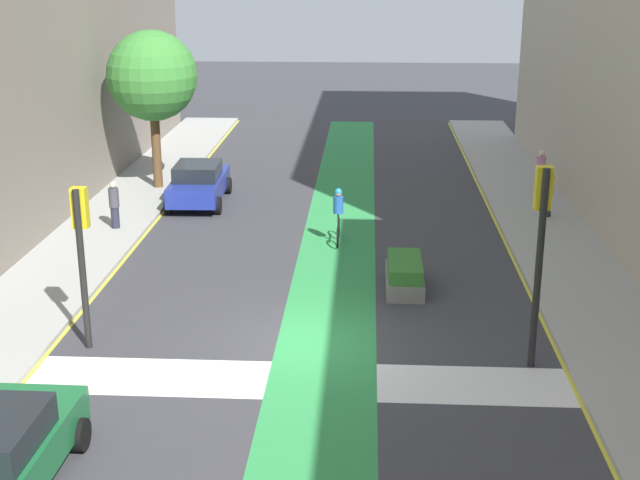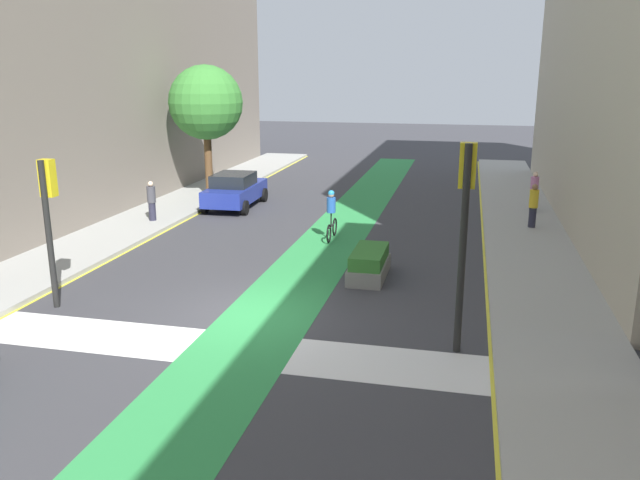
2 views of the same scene
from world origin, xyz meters
TOP-DOWN VIEW (x-y plane):
  - ground_plane at (0.00, 0.00)m, footprint 120.00×120.00m
  - bike_lane_paint at (0.53, 0.00)m, footprint 2.40×60.00m
  - crosswalk_band at (0.00, -2.00)m, footprint 12.00×1.80m
  - curb_stripe_left at (-6.00, 0.00)m, footprint 0.16×60.00m
  - sidewalk_right at (7.50, 0.00)m, footprint 3.00×60.00m
  - curb_stripe_right at (6.00, 0.00)m, footprint 0.16×60.00m
  - traffic_signal_near_right at (5.23, -0.86)m, footprint 0.35×0.52m
  - traffic_signal_near_left at (-5.11, -0.43)m, footprint 0.35×0.52m
  - car_blue_left_far at (-4.88, 12.30)m, footprint 2.12×4.25m
  - cyclist_in_lane at (0.53, 7.74)m, footprint 0.32×1.73m
  - pedestrian_sidewalk_right_a at (8.10, 14.00)m, footprint 0.34×0.34m
  - pedestrian_sidewalk_left_a at (-7.02, 8.55)m, footprint 0.34×0.34m
  - pedestrian_sidewalk_right_b at (7.79, 10.80)m, footprint 0.34×0.34m
  - street_tree_near at (-6.88, 14.16)m, footprint 3.47×3.47m
  - median_planter at (2.53, 3.77)m, footprint 1.03×2.36m

SIDE VIEW (x-z plane):
  - ground_plane at x=0.00m, z-range 0.00..0.00m
  - crosswalk_band at x=0.00m, z-range 0.00..0.01m
  - bike_lane_paint at x=0.53m, z-range 0.00..0.01m
  - curb_stripe_left at x=-6.00m, z-range 0.00..0.01m
  - curb_stripe_right at x=6.00m, z-range 0.00..0.01m
  - sidewalk_right at x=7.50m, z-range 0.00..0.15m
  - median_planter at x=2.53m, z-range -0.02..0.83m
  - car_blue_left_far at x=-4.88m, z-range 0.02..1.59m
  - pedestrian_sidewalk_left_a at x=-7.02m, z-range 0.16..1.75m
  - cyclist_in_lane at x=0.53m, z-range 0.04..1.90m
  - pedestrian_sidewalk_right_a at x=8.10m, z-range 0.17..1.84m
  - pedestrian_sidewalk_right_b at x=7.79m, z-range 0.17..1.85m
  - traffic_signal_near_left at x=-5.11m, z-range 0.79..4.66m
  - traffic_signal_near_right at x=5.23m, z-range 0.91..5.50m
  - street_tree_near at x=-6.88m, z-range 1.45..7.58m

